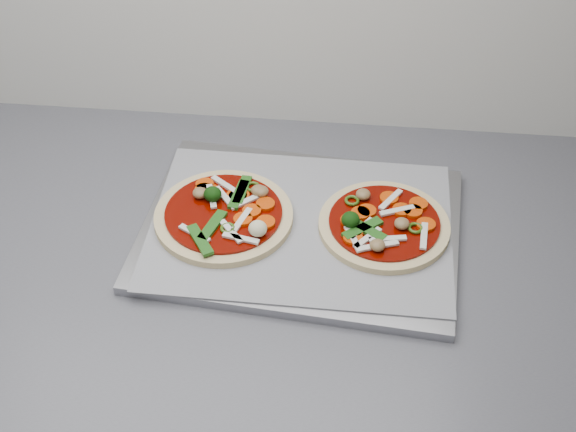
# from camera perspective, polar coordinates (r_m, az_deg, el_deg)

# --- Properties ---
(countertop) EXTENTS (3.60, 0.60, 0.04)m
(countertop) POSITION_cam_1_polar(r_m,az_deg,el_deg) (1.14, -19.23, -2.10)
(countertop) COLOR #56565C
(countertop) RESTS_ON base_cabinet
(baking_tray) EXTENTS (0.43, 0.34, 0.01)m
(baking_tray) POSITION_cam_1_polar(r_m,az_deg,el_deg) (1.06, 0.92, -0.92)
(baking_tray) COLOR #97979C
(baking_tray) RESTS_ON countertop
(parchment) EXTENTS (0.40, 0.29, 0.00)m
(parchment) POSITION_cam_1_polar(r_m,az_deg,el_deg) (1.05, 0.92, -0.62)
(parchment) COLOR gray
(parchment) RESTS_ON baking_tray
(pizza_left) EXTENTS (0.20, 0.20, 0.03)m
(pizza_left) POSITION_cam_1_polar(r_m,az_deg,el_deg) (1.06, -4.47, 0.16)
(pizza_left) COLOR beige
(pizza_left) RESTS_ON parchment
(pizza_right) EXTENTS (0.22, 0.22, 0.03)m
(pizza_right) POSITION_cam_1_polar(r_m,az_deg,el_deg) (1.05, 6.74, -0.58)
(pizza_right) COLOR beige
(pizza_right) RESTS_ON parchment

